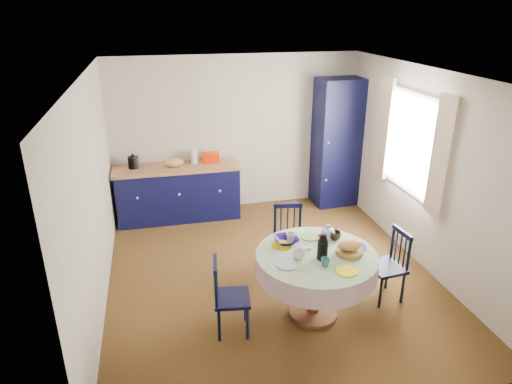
# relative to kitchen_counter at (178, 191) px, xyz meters

# --- Properties ---
(floor) EXTENTS (4.50, 4.50, 0.00)m
(floor) POSITION_rel_kitchen_counter_xyz_m (1.00, -1.96, -0.45)
(floor) COLOR black
(floor) RESTS_ON ground
(ceiling) EXTENTS (4.50, 4.50, 0.00)m
(ceiling) POSITION_rel_kitchen_counter_xyz_m (1.00, -1.96, 2.05)
(ceiling) COLOR white
(ceiling) RESTS_ON wall_back
(wall_back) EXTENTS (4.00, 0.02, 2.50)m
(wall_back) POSITION_rel_kitchen_counter_xyz_m (1.00, 0.29, 0.80)
(wall_back) COLOR beige
(wall_back) RESTS_ON floor
(wall_left) EXTENTS (0.02, 4.50, 2.50)m
(wall_left) POSITION_rel_kitchen_counter_xyz_m (-1.00, -1.96, 0.80)
(wall_left) COLOR beige
(wall_left) RESTS_ON floor
(wall_right) EXTENTS (0.02, 4.50, 2.50)m
(wall_right) POSITION_rel_kitchen_counter_xyz_m (3.00, -1.96, 0.80)
(wall_right) COLOR beige
(wall_right) RESTS_ON floor
(window) EXTENTS (0.10, 1.74, 1.45)m
(window) POSITION_rel_kitchen_counter_xyz_m (2.95, -1.66, 1.07)
(window) COLOR white
(window) RESTS_ON wall_right
(kitchen_counter) EXTENTS (1.95, 0.61, 1.11)m
(kitchen_counter) POSITION_rel_kitchen_counter_xyz_m (0.00, 0.00, 0.00)
(kitchen_counter) COLOR black
(kitchen_counter) RESTS_ON floor
(pantry_cabinet) EXTENTS (0.77, 0.57, 2.12)m
(pantry_cabinet) POSITION_rel_kitchen_counter_xyz_m (2.66, 0.04, 0.61)
(pantry_cabinet) COLOR black
(pantry_cabinet) RESTS_ON floor
(dining_table) EXTENTS (1.28, 1.28, 1.05)m
(dining_table) POSITION_rel_kitchen_counter_xyz_m (1.26, -2.87, 0.20)
(dining_table) COLOR #513017
(dining_table) RESTS_ON floor
(chair_left) EXTENTS (0.40, 0.42, 0.84)m
(chair_left) POSITION_rel_kitchen_counter_xyz_m (0.30, -2.91, -0.03)
(chair_left) COLOR black
(chair_left) RESTS_ON floor
(chair_far) EXTENTS (0.45, 0.44, 0.89)m
(chair_far) POSITION_rel_kitchen_counter_xyz_m (1.24, -1.92, -0.00)
(chair_far) COLOR black
(chair_far) RESTS_ON floor
(chair_right) EXTENTS (0.40, 0.42, 0.86)m
(chair_right) POSITION_rel_kitchen_counter_xyz_m (2.19, -2.74, -0.02)
(chair_right) COLOR black
(chair_right) RESTS_ON floor
(mug_a) EXTENTS (0.12, 0.12, 0.09)m
(mug_a) POSITION_rel_kitchen_counter_xyz_m (1.04, -2.92, 0.37)
(mug_a) COLOR silver
(mug_a) RESTS_ON dining_table
(mug_b) EXTENTS (0.10, 0.10, 0.09)m
(mug_b) POSITION_rel_kitchen_counter_xyz_m (1.25, -3.11, 0.37)
(mug_b) COLOR #2D6B60
(mug_b) RESTS_ON dining_table
(mug_c) EXTENTS (0.13, 0.13, 0.10)m
(mug_c) POSITION_rel_kitchen_counter_xyz_m (1.56, -2.62, 0.37)
(mug_c) COLOR black
(mug_c) RESTS_ON dining_table
(mug_d) EXTENTS (0.11, 0.11, 0.10)m
(mug_d) POSITION_rel_kitchen_counter_xyz_m (1.07, -2.55, 0.37)
(mug_d) COLOR silver
(mug_d) RESTS_ON dining_table
(cobalt_bowl) EXTENTS (0.26, 0.26, 0.06)m
(cobalt_bowl) POSITION_rel_kitchen_counter_xyz_m (1.01, -2.57, 0.35)
(cobalt_bowl) COLOR navy
(cobalt_bowl) RESTS_ON dining_table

